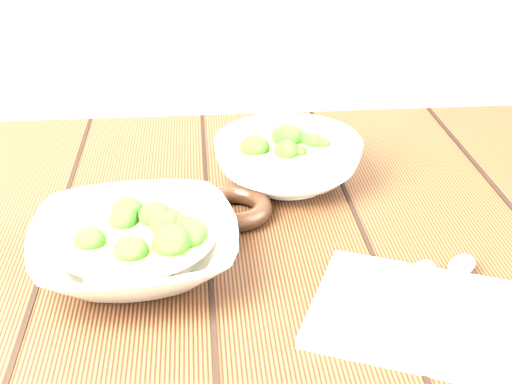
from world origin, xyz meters
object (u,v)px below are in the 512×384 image
object	(u,v)px
table	(225,298)
napkin	(415,314)
soup_bowl_front	(135,245)
soup_bowl_back	(288,159)
trivet	(233,208)

from	to	relation	value
table	napkin	world-z (taller)	napkin
soup_bowl_front	napkin	size ratio (longest dim) A/B	1.21
table	soup_bowl_back	bearing A→B (deg)	49.72
table	napkin	distance (m)	0.32
soup_bowl_front	table	bearing A→B (deg)	41.76
soup_bowl_front	trivet	distance (m)	0.17
soup_bowl_back	napkin	xyz separation A→B (m)	(0.10, -0.34, -0.03)
trivet	napkin	world-z (taller)	trivet
trivet	table	bearing A→B (deg)	-125.79
table	trivet	bearing A→B (deg)	54.21
soup_bowl_front	trivet	world-z (taller)	soup_bowl_front
soup_bowl_front	napkin	distance (m)	0.33
trivet	napkin	distance (m)	0.30
table	napkin	bearing A→B (deg)	-48.21
soup_bowl_back	table	bearing A→B (deg)	-130.28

